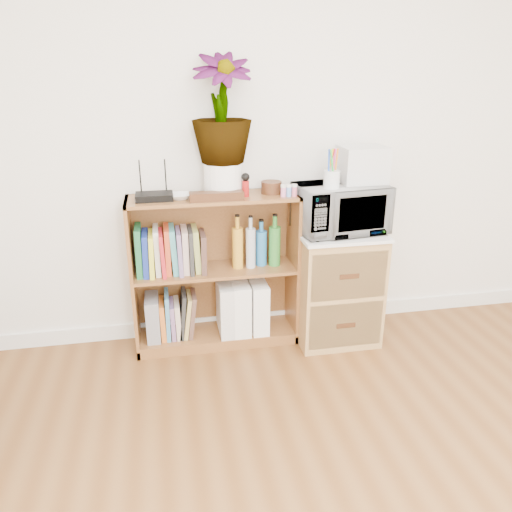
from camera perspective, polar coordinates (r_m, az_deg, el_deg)
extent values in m
cube|color=white|center=(3.42, 1.12, -7.13)|extent=(4.00, 0.02, 0.10)
cube|color=brown|center=(3.06, -4.69, -1.85)|extent=(1.00, 0.30, 0.95)
cube|color=#9E7542|center=(3.20, 9.00, -3.42)|extent=(0.50, 0.45, 0.70)
imported|color=silver|center=(3.02, 9.61, 5.41)|extent=(0.55, 0.41, 0.29)
cylinder|color=silver|center=(2.88, 8.64, 8.64)|extent=(0.09, 0.09, 0.10)
cube|color=silver|center=(3.06, 12.06, 10.20)|extent=(0.27, 0.22, 0.21)
cube|color=black|center=(2.87, -11.55, 6.67)|extent=(0.21, 0.14, 0.04)
imported|color=silver|center=(2.87, -8.71, 6.75)|extent=(0.13, 0.13, 0.03)
cylinder|color=white|center=(2.92, -3.77, 8.77)|extent=(0.22, 0.22, 0.19)
imported|color=#2B6D31|center=(2.86, -3.96, 16.43)|extent=(0.33, 0.33, 0.59)
cube|color=#371A0F|center=(2.81, -4.53, 6.83)|extent=(0.30, 0.08, 0.05)
cylinder|color=#A21513|center=(2.89, -1.20, 7.70)|extent=(0.04, 0.04, 0.09)
cylinder|color=#3B2410|center=(2.97, 1.76, 7.85)|extent=(0.12, 0.12, 0.07)
cube|color=pink|center=(2.90, 3.77, 7.29)|extent=(0.10, 0.04, 0.05)
cube|color=gray|center=(3.16, -11.71, -6.86)|extent=(0.08, 0.22, 0.27)
cube|color=silver|center=(3.16, -3.39, -5.86)|extent=(0.10, 0.26, 0.33)
cube|color=white|center=(3.17, -1.85, -5.71)|extent=(0.11, 0.27, 0.33)
cube|color=white|center=(3.19, 0.21, -5.60)|extent=(0.10, 0.26, 0.33)
cube|color=#1D703C|center=(2.99, -13.25, 0.58)|extent=(0.04, 0.20, 0.29)
cube|color=navy|center=(2.99, -12.51, 0.32)|extent=(0.04, 0.20, 0.26)
cube|color=yellow|center=(2.99, -11.86, 0.34)|extent=(0.03, 0.20, 0.25)
cube|color=silver|center=(2.99, -11.25, 0.58)|extent=(0.03, 0.20, 0.27)
cube|color=red|center=(2.99, -10.66, 0.47)|extent=(0.03, 0.20, 0.26)
cube|color=#D04B24|center=(2.99, -10.08, 0.67)|extent=(0.03, 0.20, 0.28)
cube|color=teal|center=(2.99, -9.40, 0.70)|extent=(0.04, 0.20, 0.28)
cube|color=slate|center=(2.99, -8.77, 0.63)|extent=(0.03, 0.20, 0.26)
cube|color=beige|center=(2.99, -8.11, 0.67)|extent=(0.04, 0.20, 0.26)
cube|color=#2A2A2A|center=(2.99, -7.48, 0.75)|extent=(0.03, 0.20, 0.27)
cube|color=#B0B955|center=(3.00, -6.85, 0.74)|extent=(0.05, 0.20, 0.26)
cube|color=#4B322B|center=(3.00, -6.14, 0.57)|extent=(0.04, 0.20, 0.24)
cylinder|color=gold|center=(3.01, -2.15, 1.63)|extent=(0.07, 0.07, 0.32)
cylinder|color=#B3BCCB|center=(3.02, -0.69, 1.66)|extent=(0.06, 0.06, 0.32)
cylinder|color=#2570AE|center=(3.04, 0.62, 1.42)|extent=(0.07, 0.07, 0.28)
cylinder|color=#31822F|center=(3.05, 2.10, 1.81)|extent=(0.07, 0.07, 0.31)
cube|color=orange|center=(3.17, -10.62, -7.07)|extent=(0.03, 0.19, 0.24)
cube|color=teal|center=(3.16, -10.08, -6.60)|extent=(0.03, 0.19, 0.29)
cube|color=slate|center=(3.17, -9.51, -7.09)|extent=(0.03, 0.19, 0.22)
cube|color=beige|center=(3.17, -8.93, -7.02)|extent=(0.04, 0.19, 0.23)
cube|color=#272727|center=(3.16, -8.40, -6.50)|extent=(0.05, 0.19, 0.29)
cube|color=tan|center=(3.16, -7.88, -6.63)|extent=(0.06, 0.19, 0.27)
cube|color=brown|center=(3.16, -7.35, -6.54)|extent=(0.06, 0.19, 0.27)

